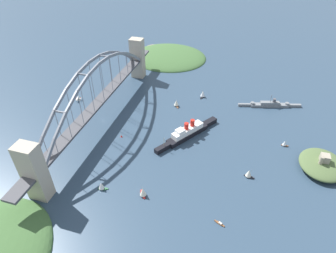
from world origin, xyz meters
TOP-DOWN VIEW (x-y plane):
  - ground_plane at (0.00, 0.00)m, footprint 1400.00×1400.00m
  - harbor_arch_bridge at (0.00, 0.00)m, footprint 292.04×17.93m
  - headland_west_shore at (-192.96, 21.79)m, footprint 112.31×123.37m
  - ocean_liner at (0.78, 101.77)m, footprint 76.57×53.14m
  - naval_cruiser at (-86.47, 186.63)m, footprint 23.62×76.02m
  - fort_island_mid_harbor at (11.29, 235.59)m, footprint 46.93×42.06m
  - seaplane_taxiing_near_bridge at (-30.86, -50.71)m, footprint 10.97×7.51m
  - small_boat_0 at (42.50, 169.71)m, footprint 6.13×9.81m
  - small_boat_1 at (-12.95, 202.46)m, footprint 4.25×7.49m
  - small_boat_2 at (100.40, 152.00)m, footprint 4.71×8.89m
  - small_boat_3 at (-84.72, 101.57)m, footprint 10.75×6.86m
  - small_boat_4 at (91.12, 84.08)m, footprint 9.45×8.43m
  - small_boat_5 at (-53.75, 74.26)m, footprint 9.48×8.18m
  - small_boat_6 at (94.76, 46.36)m, footprint 6.04×9.05m
  - channel_marker_buoy at (22.32, 33.27)m, footprint 2.20×2.20m

SIDE VIEW (x-z plane):
  - ground_plane at x=0.00m, z-range 0.00..0.00m
  - headland_west_shore at x=-192.96m, z-range -8.44..8.44m
  - small_boat_2 at x=100.40m, z-range -0.28..1.64m
  - channel_marker_buoy at x=22.32m, z-range -0.26..2.49m
  - seaplane_taxiing_near_bridge at x=-30.86m, z-range -0.38..4.48m
  - naval_cruiser at x=-86.47m, z-range -5.56..11.05m
  - small_boat_1 at x=-12.95m, z-range -0.27..7.28m
  - small_boat_6 at x=94.76m, z-range -0.37..8.97m
  - small_boat_0 at x=42.50m, z-range -0.36..9.28m
  - small_boat_5 at x=-53.75m, z-range -0.32..9.47m
  - small_boat_3 at x=-84.72m, z-range -0.41..9.86m
  - small_boat_4 at x=91.12m, z-range -0.43..10.54m
  - fort_island_mid_harbor at x=11.29m, z-range -3.68..13.82m
  - ocean_liner at x=0.78m, z-range -4.04..14.79m
  - harbor_arch_bridge at x=0.00m, z-range -6.80..67.07m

